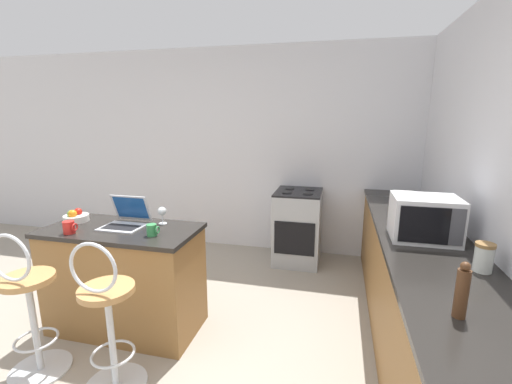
{
  "coord_description": "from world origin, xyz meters",
  "views": [
    {
      "loc": [
        1.29,
        -1.53,
        1.76
      ],
      "look_at": [
        0.47,
        1.84,
        0.98
      ],
      "focal_mm": 24.0,
      "sensor_mm": 36.0,
      "label": 1
    }
  ],
  "objects_px": {
    "laptop": "(126,218)",
    "stove_range": "(298,227)",
    "mug_green": "(152,230)",
    "fruit_bowl": "(76,217)",
    "mug_blue": "(437,213)",
    "toaster": "(405,204)",
    "wine_glass_short": "(162,212)",
    "pepper_mill": "(462,291)",
    "bar_stool_far": "(108,320)",
    "bar_stool_near": "(29,308)",
    "microwave": "(425,218)",
    "storage_jar": "(484,257)",
    "mug_red": "(69,227)"
  },
  "relations": [
    {
      "from": "bar_stool_near",
      "to": "bar_stool_far",
      "type": "height_order",
      "value": "same"
    },
    {
      "from": "toaster",
      "to": "stove_range",
      "type": "xyz_separation_m",
      "value": [
        -1.05,
        0.73,
        -0.54
      ]
    },
    {
      "from": "mug_green",
      "to": "wine_glass_short",
      "type": "height_order",
      "value": "wine_glass_short"
    },
    {
      "from": "laptop",
      "to": "stove_range",
      "type": "relative_size",
      "value": 0.37
    },
    {
      "from": "wine_glass_short",
      "to": "pepper_mill",
      "type": "bearing_deg",
      "value": -24.92
    },
    {
      "from": "bar_stool_near",
      "to": "toaster",
      "type": "bearing_deg",
      "value": 31.6
    },
    {
      "from": "pepper_mill",
      "to": "fruit_bowl",
      "type": "xyz_separation_m",
      "value": [
        -2.7,
        0.79,
        -0.08
      ]
    },
    {
      "from": "wine_glass_short",
      "to": "stove_range",
      "type": "bearing_deg",
      "value": 57.88
    },
    {
      "from": "bar_stool_near",
      "to": "mug_red",
      "type": "xyz_separation_m",
      "value": [
        0.01,
        0.42,
        0.43
      ]
    },
    {
      "from": "mug_green",
      "to": "fruit_bowl",
      "type": "distance_m",
      "value": 0.83
    },
    {
      "from": "microwave",
      "to": "mug_green",
      "type": "xyz_separation_m",
      "value": [
        -1.95,
        -0.4,
        -0.11
      ]
    },
    {
      "from": "storage_jar",
      "to": "mug_red",
      "type": "relative_size",
      "value": 1.68
    },
    {
      "from": "toaster",
      "to": "mug_green",
      "type": "bearing_deg",
      "value": -151.21
    },
    {
      "from": "bar_stool_far",
      "to": "fruit_bowl",
      "type": "bearing_deg",
      "value": 138.53
    },
    {
      "from": "storage_jar",
      "to": "wine_glass_short",
      "type": "xyz_separation_m",
      "value": [
        -2.23,
        0.37,
        0.02
      ]
    },
    {
      "from": "pepper_mill",
      "to": "mug_blue",
      "type": "bearing_deg",
      "value": 79.4
    },
    {
      "from": "bar_stool_far",
      "to": "bar_stool_near",
      "type": "bearing_deg",
      "value": 180.0
    },
    {
      "from": "laptop",
      "to": "mug_green",
      "type": "bearing_deg",
      "value": -27.05
    },
    {
      "from": "wine_glass_short",
      "to": "toaster",
      "type": "bearing_deg",
      "value": 21.41
    },
    {
      "from": "mug_green",
      "to": "fruit_bowl",
      "type": "relative_size",
      "value": 0.46
    },
    {
      "from": "bar_stool_far",
      "to": "laptop",
      "type": "relative_size",
      "value": 3.22
    },
    {
      "from": "mug_blue",
      "to": "fruit_bowl",
      "type": "xyz_separation_m",
      "value": [
        -3.0,
        -0.82,
        -0.01
      ]
    },
    {
      "from": "stove_range",
      "to": "bar_stool_near",
      "type": "bearing_deg",
      "value": -123.42
    },
    {
      "from": "stove_range",
      "to": "mug_red",
      "type": "distance_m",
      "value": 2.48
    },
    {
      "from": "mug_blue",
      "to": "mug_green",
      "type": "height_order",
      "value": "mug_blue"
    },
    {
      "from": "laptop",
      "to": "toaster",
      "type": "xyz_separation_m",
      "value": [
        2.26,
        0.89,
        0.04
      ]
    },
    {
      "from": "laptop",
      "to": "microwave",
      "type": "xyz_separation_m",
      "value": [
        2.28,
        0.23,
        0.1
      ]
    },
    {
      "from": "toaster",
      "to": "wine_glass_short",
      "type": "bearing_deg",
      "value": -158.59
    },
    {
      "from": "bar_stool_far",
      "to": "fruit_bowl",
      "type": "xyz_separation_m",
      "value": [
        -0.78,
        0.69,
        0.42
      ]
    },
    {
      "from": "storage_jar",
      "to": "stove_range",
      "type": "bearing_deg",
      "value": 124.3
    },
    {
      "from": "laptop",
      "to": "mug_green",
      "type": "distance_m",
      "value": 0.37
    },
    {
      "from": "toaster",
      "to": "microwave",
      "type": "bearing_deg",
      "value": -88.83
    },
    {
      "from": "fruit_bowl",
      "to": "microwave",
      "type": "bearing_deg",
      "value": 4.9
    },
    {
      "from": "mug_blue",
      "to": "storage_jar",
      "type": "xyz_separation_m",
      "value": [
        -0.02,
        -1.07,
        0.04
      ]
    },
    {
      "from": "bar_stool_far",
      "to": "wine_glass_short",
      "type": "bearing_deg",
      "value": 92.14
    },
    {
      "from": "mug_blue",
      "to": "fruit_bowl",
      "type": "distance_m",
      "value": 3.11
    },
    {
      "from": "microwave",
      "to": "mug_blue",
      "type": "height_order",
      "value": "microwave"
    },
    {
      "from": "laptop",
      "to": "stove_range",
      "type": "height_order",
      "value": "laptop"
    },
    {
      "from": "microwave",
      "to": "mug_red",
      "type": "relative_size",
      "value": 4.41
    },
    {
      "from": "stove_range",
      "to": "microwave",
      "type": "bearing_deg",
      "value": -52.55
    },
    {
      "from": "bar_stool_far",
      "to": "mug_green",
      "type": "bearing_deg",
      "value": 85.97
    },
    {
      "from": "mug_blue",
      "to": "pepper_mill",
      "type": "bearing_deg",
      "value": -100.6
    },
    {
      "from": "laptop",
      "to": "mug_green",
      "type": "xyz_separation_m",
      "value": [
        0.33,
        -0.17,
        -0.02
      ]
    },
    {
      "from": "bar_stool_near",
      "to": "toaster",
      "type": "xyz_separation_m",
      "value": [
        2.58,
        1.59,
        0.48
      ]
    },
    {
      "from": "toaster",
      "to": "mug_red",
      "type": "relative_size",
      "value": 3.0
    },
    {
      "from": "stove_range",
      "to": "storage_jar",
      "type": "relative_size",
      "value": 5.22
    },
    {
      "from": "stove_range",
      "to": "mug_blue",
      "type": "bearing_deg",
      "value": -31.67
    },
    {
      "from": "wine_glass_short",
      "to": "fruit_bowl",
      "type": "bearing_deg",
      "value": -171.21
    },
    {
      "from": "toaster",
      "to": "storage_jar",
      "type": "bearing_deg",
      "value": -78.72
    },
    {
      "from": "stove_range",
      "to": "wine_glass_short",
      "type": "xyz_separation_m",
      "value": [
        -0.95,
        -1.51,
        0.54
      ]
    }
  ]
}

